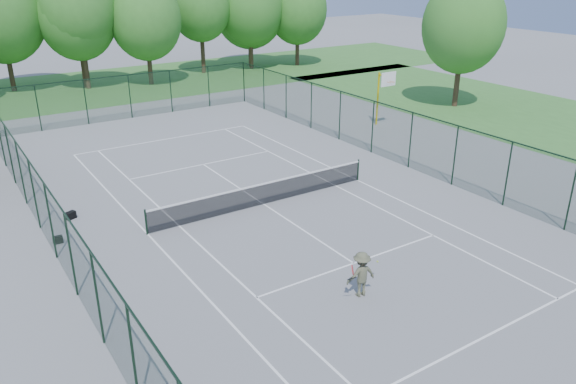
# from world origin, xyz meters

# --- Properties ---
(ground) EXTENTS (140.00, 140.00, 0.00)m
(ground) POSITION_xyz_m (0.00, 0.00, 0.00)
(ground) COLOR gray
(ground) RESTS_ON ground
(grass_far) EXTENTS (80.00, 16.00, 0.01)m
(grass_far) POSITION_xyz_m (0.00, 30.00, 0.01)
(grass_far) COLOR #407F34
(grass_far) RESTS_ON ground
(grass_side) EXTENTS (14.00, 40.00, 0.01)m
(grass_side) POSITION_xyz_m (24.00, 4.00, 0.01)
(grass_side) COLOR #407F34
(grass_side) RESTS_ON ground
(court_lines) EXTENTS (11.05, 23.85, 0.01)m
(court_lines) POSITION_xyz_m (0.00, 0.00, 0.00)
(court_lines) COLOR white
(court_lines) RESTS_ON ground
(tennis_net) EXTENTS (11.08, 0.08, 1.10)m
(tennis_net) POSITION_xyz_m (0.00, 0.00, 0.58)
(tennis_net) COLOR black
(tennis_net) RESTS_ON ground
(fence_enclosure) EXTENTS (18.05, 36.05, 3.02)m
(fence_enclosure) POSITION_xyz_m (0.00, 0.00, 1.56)
(fence_enclosure) COLOR #1C3D25
(fence_enclosure) RESTS_ON ground
(tree_line_far) EXTENTS (39.40, 6.40, 9.70)m
(tree_line_far) POSITION_xyz_m (0.00, 30.00, 5.99)
(tree_line_far) COLOR #453021
(tree_line_far) RESTS_ON ground
(basketball_goal) EXTENTS (1.20, 1.43, 3.65)m
(basketball_goal) POSITION_xyz_m (13.19, 6.81, 2.57)
(basketball_goal) COLOR #D1B607
(basketball_goal) RESTS_ON ground
(tree_side) EXTENTS (5.90, 5.90, 9.34)m
(tree_side) POSITION_xyz_m (21.59, 7.95, 5.89)
(tree_side) COLOR #453021
(tree_side) RESTS_ON ground
(sports_bag_a) EXTENTS (0.36, 0.22, 0.29)m
(sports_bag_a) POSITION_xyz_m (-8.69, 1.18, 0.14)
(sports_bag_a) COLOR black
(sports_bag_a) RESTS_ON ground
(sports_bag_b) EXTENTS (0.48, 0.40, 0.32)m
(sports_bag_b) POSITION_xyz_m (-7.71, 3.22, 0.16)
(sports_bag_b) COLOR black
(sports_bag_b) RESTS_ON ground
(tennis_player) EXTENTS (1.95, 0.95, 1.58)m
(tennis_player) POSITION_xyz_m (-1.16, -8.14, 0.79)
(tennis_player) COLOR #55573F
(tennis_player) RESTS_ON ground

